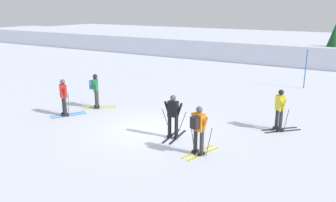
% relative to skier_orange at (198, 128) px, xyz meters
% --- Properties ---
extents(ground_plane, '(120.00, 120.00, 0.00)m').
position_rel_skier_orange_xyz_m(ground_plane, '(-2.72, 1.23, -0.96)').
color(ground_plane, silver).
extents(far_snow_ridge, '(80.00, 8.00, 1.74)m').
position_rel_skier_orange_xyz_m(far_snow_ridge, '(-2.72, 23.15, -0.08)').
color(far_snow_ridge, silver).
rests_on(far_snow_ridge, ground).
extents(skier_orange, '(0.97, 1.64, 1.71)m').
position_rel_skier_orange_xyz_m(skier_orange, '(0.00, 0.00, 0.00)').
color(skier_orange, gold).
rests_on(skier_orange, ground).
extents(skier_yellow, '(1.40, 1.39, 1.71)m').
position_rel_skier_orange_xyz_m(skier_yellow, '(1.74, 3.82, -0.04)').
color(skier_yellow, black).
rests_on(skier_yellow, ground).
extents(skier_black, '(1.00, 1.63, 1.71)m').
position_rel_skier_orange_xyz_m(skier_black, '(-1.50, 0.89, -0.04)').
color(skier_black, black).
rests_on(skier_black, ground).
extents(skier_red, '(1.10, 1.58, 1.71)m').
position_rel_skier_orange_xyz_m(skier_red, '(-7.18, 0.75, -0.04)').
color(skier_red, '#237AC6').
rests_on(skier_red, ground).
extents(skier_green, '(1.45, 1.33, 1.71)m').
position_rel_skier_orange_xyz_m(skier_green, '(-6.79, 2.41, -0.00)').
color(skier_green, gold).
rests_on(skier_green, ground).
extents(trail_marker_pole, '(0.06, 0.06, 2.35)m').
position_rel_skier_orange_xyz_m(trail_marker_pole, '(1.17, 12.20, 0.22)').
color(trail_marker_pole, '#1E56AD').
rests_on(trail_marker_pole, ground).
extents(conifer_far_left, '(1.54, 1.54, 3.52)m').
position_rel_skier_orange_xyz_m(conifer_far_left, '(1.67, 20.54, 1.21)').
color(conifer_far_left, '#513823').
rests_on(conifer_far_left, ground).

